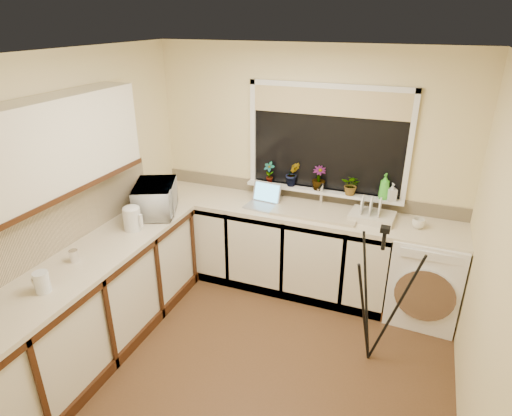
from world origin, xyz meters
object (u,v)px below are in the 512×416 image
(kettle, at_px, (132,219))
(plant_d, at_px, (352,185))
(plant_c, at_px, (319,178))
(plant_a, at_px, (269,173))
(tripod, at_px, (376,297))
(cup_left, at_px, (41,284))
(cup_back, at_px, (418,223))
(soap_bottle_green, at_px, (385,186))
(laptop, at_px, (263,200))
(soap_bottle_clear, at_px, (392,192))
(dish_rack, at_px, (372,216))
(plant_b, at_px, (293,174))
(microwave, at_px, (156,198))
(washing_machine, at_px, (426,275))
(glass_jug, at_px, (42,282))
(steel_jar, at_px, (74,256))

(kettle, distance_m, plant_d, 2.11)
(plant_c, bearing_deg, plant_a, -178.84)
(tripod, height_order, cup_left, tripod)
(plant_a, bearing_deg, plant_c, 1.16)
(cup_back, bearing_deg, soap_bottle_green, 148.20)
(plant_c, height_order, cup_left, plant_c)
(laptop, height_order, soap_bottle_clear, soap_bottle_clear)
(dish_rack, bearing_deg, plant_a, 174.35)
(plant_a, distance_m, plant_c, 0.53)
(plant_d, bearing_deg, cup_back, -17.38)
(laptop, relative_size, plant_b, 1.28)
(plant_b, relative_size, plant_d, 1.25)
(microwave, distance_m, soap_bottle_clear, 2.27)
(washing_machine, height_order, plant_d, plant_d)
(microwave, bearing_deg, plant_a, -72.75)
(laptop, relative_size, glass_jug, 2.16)
(dish_rack, bearing_deg, soap_bottle_green, 74.67)
(laptop, xyz_separation_m, plant_b, (0.22, 0.26, 0.22))
(cup_back, bearing_deg, plant_d, 162.62)
(tripod, relative_size, cup_back, 10.66)
(plant_d, bearing_deg, plant_c, 175.58)
(plant_c, xyz_separation_m, soap_bottle_clear, (0.72, -0.03, -0.03))
(kettle, relative_size, plant_a, 0.89)
(steel_jar, bearing_deg, plant_a, 61.98)
(dish_rack, bearing_deg, plant_b, 170.70)
(kettle, height_order, glass_jug, kettle)
(laptop, height_order, soap_bottle_green, soap_bottle_green)
(kettle, relative_size, cup_left, 1.87)
(plant_d, bearing_deg, kettle, -145.96)
(laptop, xyz_separation_m, plant_a, (-0.03, 0.25, 0.21))
(washing_machine, relative_size, cup_back, 7.50)
(cup_left, bearing_deg, glass_jug, -15.91)
(steel_jar, distance_m, plant_d, 2.59)
(washing_machine, bearing_deg, cup_back, 172.80)
(plant_b, bearing_deg, soap_bottle_green, -1.13)
(laptop, distance_m, kettle, 1.31)
(kettle, bearing_deg, plant_c, 40.53)
(dish_rack, height_order, cup_back, cup_back)
(microwave, xyz_separation_m, plant_c, (1.41, 0.81, 0.12))
(kettle, bearing_deg, dish_rack, 26.73)
(laptop, bearing_deg, tripod, -25.63)
(plant_a, distance_m, cup_back, 1.55)
(laptop, distance_m, plant_a, 0.32)
(glass_jug, xyz_separation_m, microwave, (-0.00, 1.43, 0.07))
(tripod, distance_m, plant_d, 1.23)
(tripod, relative_size, soap_bottle_clear, 7.16)
(soap_bottle_clear, bearing_deg, glass_jug, -133.91)
(soap_bottle_green, relative_size, cup_back, 2.18)
(tripod, height_order, steel_jar, tripod)
(cup_back, bearing_deg, kettle, -158.02)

